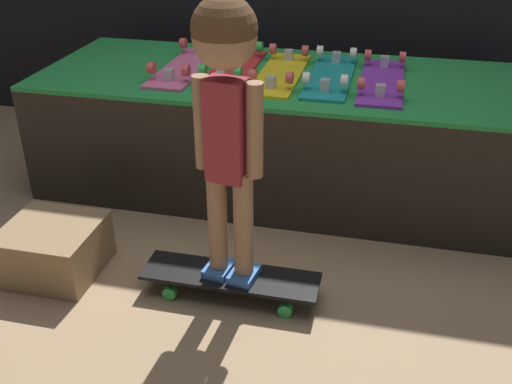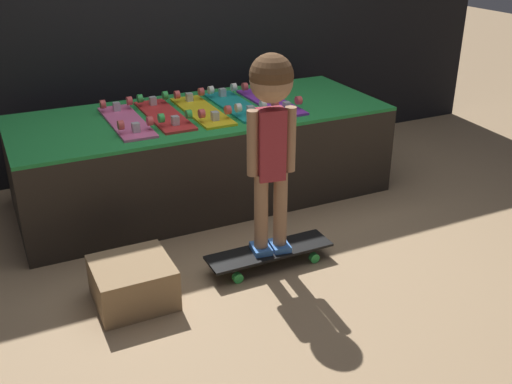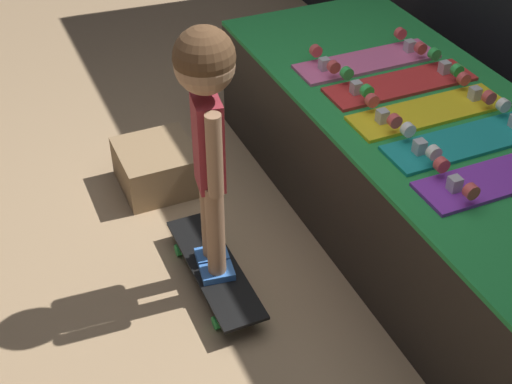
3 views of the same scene
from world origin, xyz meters
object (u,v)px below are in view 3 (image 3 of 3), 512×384
object	(u,v)px
skateboard_red_on_rack	(401,82)
skateboard_on_floor	(215,270)
skateboard_yellow_on_rack	(429,109)
skateboard_teal_on_rack	(468,139)
skateboard_pink_on_rack	(367,59)
storage_box	(157,167)
child	(207,112)
skateboard_purple_on_rack	(505,174)

from	to	relation	value
skateboard_red_on_rack	skateboard_on_floor	xyz separation A→B (m)	(0.24, -0.95, -0.52)
skateboard_yellow_on_rack	skateboard_teal_on_rack	size ratio (longest dim) A/B	1.00
skateboard_on_floor	skateboard_pink_on_rack	bearing A→B (deg)	117.09
skateboard_red_on_rack	skateboard_yellow_on_rack	size ratio (longest dim) A/B	1.00
skateboard_pink_on_rack	storage_box	size ratio (longest dim) A/B	1.84
skateboard_red_on_rack	skateboard_teal_on_rack	world-z (taller)	same
child	skateboard_pink_on_rack	bearing A→B (deg)	125.73
child	storage_box	size ratio (longest dim) A/B	2.84
skateboard_on_floor	storage_box	world-z (taller)	storage_box
skateboard_yellow_on_rack	child	xyz separation A→B (m)	(0.00, -0.93, 0.22)
skateboard_pink_on_rack	child	size ratio (longest dim) A/B	0.65
skateboard_pink_on_rack	child	distance (m)	1.06
skateboard_pink_on_rack	skateboard_on_floor	xyz separation A→B (m)	(0.47, -0.93, -0.52)
skateboard_teal_on_rack	skateboard_on_floor	world-z (taller)	skateboard_teal_on_rack
skateboard_red_on_rack	storage_box	size ratio (longest dim) A/B	1.84
skateboard_yellow_on_rack	skateboard_on_floor	world-z (taller)	skateboard_yellow_on_rack
skateboard_teal_on_rack	skateboard_purple_on_rack	xyz separation A→B (m)	(0.24, -0.02, 0.00)
skateboard_yellow_on_rack	skateboard_on_floor	distance (m)	1.06
skateboard_pink_on_rack	skateboard_teal_on_rack	world-z (taller)	same
skateboard_on_floor	storage_box	distance (m)	0.73
skateboard_teal_on_rack	child	bearing A→B (deg)	-103.74
storage_box	skateboard_red_on_rack	bearing A→B (deg)	63.00
skateboard_yellow_on_rack	skateboard_purple_on_rack	world-z (taller)	same
skateboard_red_on_rack	skateboard_yellow_on_rack	xyz separation A→B (m)	(0.24, -0.02, 0.00)
skateboard_red_on_rack	skateboard_yellow_on_rack	bearing A→B (deg)	-4.86
skateboard_red_on_rack	skateboard_pink_on_rack	bearing A→B (deg)	-174.47
skateboard_yellow_on_rack	storage_box	bearing A→B (deg)	-127.59
skateboard_yellow_on_rack	skateboard_teal_on_rack	world-z (taller)	same
skateboard_pink_on_rack	storage_box	bearing A→B (deg)	-105.18
skateboard_purple_on_rack	child	bearing A→B (deg)	-116.73
skateboard_yellow_on_rack	skateboard_purple_on_rack	xyz separation A→B (m)	(0.47, -0.01, 0.00)
skateboard_yellow_on_rack	skateboard_on_floor	xyz separation A→B (m)	(0.00, -0.93, -0.52)
skateboard_yellow_on_rack	storage_box	distance (m)	1.28
skateboard_teal_on_rack	storage_box	bearing A→B (deg)	-135.19
storage_box	skateboard_pink_on_rack	bearing A→B (deg)	74.82
skateboard_purple_on_rack	storage_box	xyz separation A→B (m)	(-1.20, -0.94, -0.49)
skateboard_on_floor	skateboard_purple_on_rack	bearing A→B (deg)	63.27
skateboard_red_on_rack	child	bearing A→B (deg)	-75.86
skateboard_red_on_rack	skateboard_on_floor	world-z (taller)	skateboard_red_on_rack
skateboard_pink_on_rack	skateboard_teal_on_rack	bearing A→B (deg)	1.22
child	skateboard_teal_on_rack	bearing A→B (deg)	84.90
skateboard_pink_on_rack	skateboard_yellow_on_rack	world-z (taller)	same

